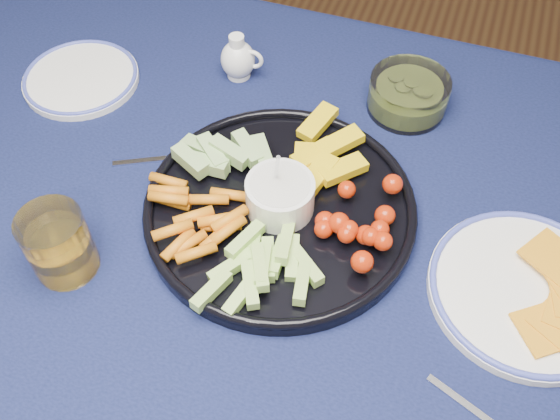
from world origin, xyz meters
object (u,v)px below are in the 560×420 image
(pickle_bowl, at_px, (408,96))
(cheese_plate, at_px, (527,289))
(crudite_platter, at_px, (279,204))
(side_plate_extra, at_px, (81,78))
(creamer_pitcher, at_px, (238,59))
(dining_table, at_px, (197,255))
(juice_tumbler, at_px, (60,247))

(pickle_bowl, bearing_deg, cheese_plate, -53.14)
(crudite_platter, bearing_deg, side_plate_extra, 159.17)
(crudite_platter, xyz_separation_m, pickle_bowl, (0.13, 0.27, 0.00))
(creamer_pitcher, distance_m, cheese_plate, 0.58)
(creamer_pitcher, bearing_deg, dining_table, -81.19)
(dining_table, xyz_separation_m, pickle_bowl, (0.24, 0.33, 0.11))
(dining_table, relative_size, cheese_plate, 6.60)
(crudite_platter, distance_m, creamer_pitcher, 0.31)
(crudite_platter, distance_m, cheese_plate, 0.35)
(cheese_plate, relative_size, juice_tumbler, 2.52)
(crudite_platter, relative_size, cheese_plate, 1.53)
(side_plate_extra, bearing_deg, creamer_pitcher, 22.65)
(juice_tumbler, xyz_separation_m, side_plate_extra, (-0.17, 0.33, -0.04))
(cheese_plate, bearing_deg, creamer_pitcher, 151.15)
(side_plate_extra, bearing_deg, pickle_bowl, 12.38)
(creamer_pitcher, relative_size, juice_tumbler, 0.81)
(dining_table, xyz_separation_m, juice_tumbler, (-0.13, -0.12, 0.13))
(creamer_pitcher, distance_m, pickle_bowl, 0.29)
(pickle_bowl, distance_m, side_plate_extra, 0.55)
(dining_table, xyz_separation_m, side_plate_extra, (-0.30, 0.21, 0.10))
(creamer_pitcher, bearing_deg, pickle_bowl, 2.79)
(cheese_plate, xyz_separation_m, juice_tumbler, (-0.59, -0.16, 0.03))
(creamer_pitcher, height_order, pickle_bowl, creamer_pitcher)
(crudite_platter, xyz_separation_m, cheese_plate, (0.35, -0.02, -0.01))
(cheese_plate, distance_m, side_plate_extra, 0.78)
(crudite_platter, bearing_deg, pickle_bowl, 65.37)
(pickle_bowl, bearing_deg, side_plate_extra, -167.62)
(creamer_pitcher, relative_size, cheese_plate, 0.32)
(side_plate_extra, bearing_deg, cheese_plate, -13.12)
(dining_table, distance_m, juice_tumbler, 0.22)
(juice_tumbler, height_order, side_plate_extra, juice_tumbler)
(dining_table, bearing_deg, cheese_plate, 4.19)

